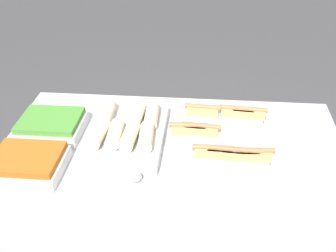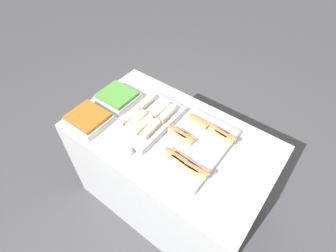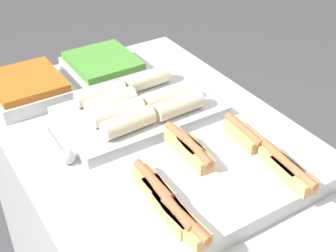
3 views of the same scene
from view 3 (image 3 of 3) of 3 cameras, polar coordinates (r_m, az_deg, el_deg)
The scene contains 5 objects.
tray_hotdogs at distance 1.22m, azimuth 5.17°, elevation -6.60°, with size 0.41×0.56×0.10m.
tray_wraps at distance 1.47m, azimuth -3.67°, elevation 1.97°, with size 0.31×0.49×0.11m.
tray_side_front at distance 1.67m, azimuth -16.74°, elevation 4.49°, with size 0.27×0.24×0.07m.
tray_side_back at distance 1.75m, azimuth -7.91°, elevation 7.13°, with size 0.27×0.24×0.07m.
serving_spoon_near at distance 1.35m, azimuth -12.43°, elevation -3.37°, with size 0.23×0.04×0.04m.
Camera 3 is at (0.90, -0.58, 1.72)m, focal length 50.00 mm.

